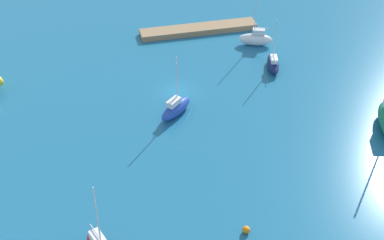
{
  "coord_description": "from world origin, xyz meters",
  "views": [
    {
      "loc": [
        12.31,
        61.02,
        41.28
      ],
      "look_at": [
        0.0,
        8.79,
        1.5
      ],
      "focal_mm": 52.44,
      "sensor_mm": 36.0,
      "label": 1
    }
  ],
  "objects": [
    {
      "name": "sailboat_blue_mid_basin",
      "position": [
        1.23,
        5.26,
        1.02
      ],
      "size": [
        5.19,
        4.9,
        8.19
      ],
      "rotation": [
        0.0,
        0.0,
        3.88
      ],
      "color": "#2347B2",
      "rests_on": "water"
    },
    {
      "name": "pier_dock",
      "position": [
        -6.81,
        -15.66,
        0.44
      ],
      "size": [
        18.35,
        2.89,
        0.88
      ],
      "primitive_type": "cube",
      "color": "#997A56",
      "rests_on": "ground"
    },
    {
      "name": "water",
      "position": [
        0.0,
        0.0,
        0.0
      ],
      "size": [
        160.0,
        160.0,
        0.0
      ],
      "primitive_type": "plane",
      "color": "#1E668C",
      "rests_on": "ground"
    },
    {
      "name": "mooring_buoy_orange",
      "position": [
        -1.36,
        25.94,
        0.39
      ],
      "size": [
        0.77,
        0.77,
        0.77
      ],
      "primitive_type": "sphere",
      "color": "orange",
      "rests_on": "water"
    },
    {
      "name": "sailboat_white_along_channel",
      "position": [
        -14.15,
        -9.54,
        1.08
      ],
      "size": [
        5.28,
        3.24,
        9.11
      ],
      "rotation": [
        0.0,
        0.0,
        5.94
      ],
      "color": "white",
      "rests_on": "water"
    },
    {
      "name": "sailboat_navy_outer_mooring",
      "position": [
        -14.36,
        -2.44,
        0.84
      ],
      "size": [
        2.64,
        5.3,
        7.51
      ],
      "rotation": [
        0.0,
        0.0,
        4.48
      ],
      "color": "#141E4C",
      "rests_on": "water"
    }
  ]
}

